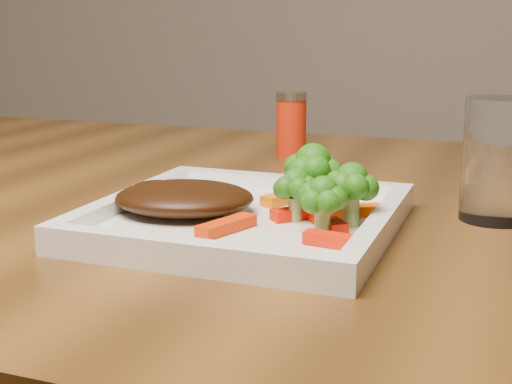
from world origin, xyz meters
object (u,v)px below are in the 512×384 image
(plate, at_px, (246,223))
(spice_shaker, at_px, (291,123))
(drinking_glass, at_px, (498,160))
(steak, at_px, (184,198))

(plate, distance_m, spice_shaker, 0.40)
(drinking_glass, bearing_deg, steak, -155.70)
(steak, bearing_deg, plate, 7.39)
(steak, distance_m, drinking_glass, 0.30)
(spice_shaker, height_order, drinking_glass, drinking_glass)
(steak, bearing_deg, spice_shaker, 92.96)
(plate, distance_m, steak, 0.06)
(drinking_glass, bearing_deg, plate, -151.61)
(steak, height_order, drinking_glass, drinking_glass)
(steak, bearing_deg, drinking_glass, 24.30)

